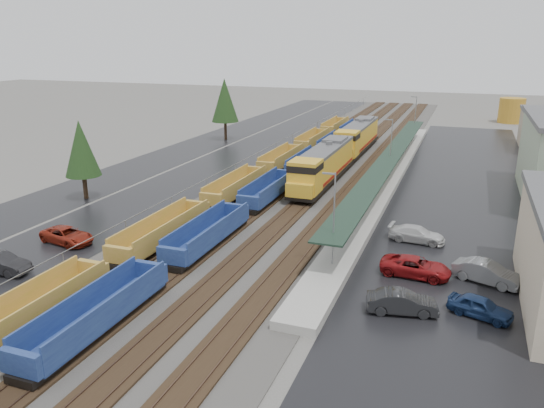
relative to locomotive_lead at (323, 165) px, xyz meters
The scene contains 22 objects.
ground 45.12m from the locomotive_lead, 92.54° to the right, with size 360.00×360.00×0.00m, color #56544F.
ballast_strip 15.34m from the locomotive_lead, 97.60° to the left, with size 20.00×160.00×0.08m, color #302D2B.
trackbed 15.32m from the locomotive_lead, 97.60° to the left, with size 14.60×160.00×0.22m.
west_parking_lot 22.81m from the locomotive_lead, 138.58° to the left, with size 10.00×160.00×0.02m, color black.
west_road 30.99m from the locomotive_lead, 150.95° to the left, with size 9.00×160.00×0.02m, color black.
east_commuter_lot 17.90m from the locomotive_lead, 16.38° to the left, with size 16.00×100.00×0.02m, color black.
station_platform 9.20m from the locomotive_lead, 33.72° to the left, with size 3.00×80.00×8.00m.
chainlink_fence 17.71m from the locomotive_lead, 130.56° to the left, with size 0.08×160.04×2.02m.
tree_west_near 28.49m from the locomotive_lead, 147.99° to the right, with size 3.96×3.96×9.00m.
tree_west_far 35.64m from the locomotive_lead, 135.00° to the left, with size 4.84×4.84×11.00m.
locomotive_lead is the anchor object (origin of this frame).
locomotive_trail 21.00m from the locomotive_lead, 90.00° to the left, with size 3.28×21.62×4.89m.
well_string_yellow 11.79m from the locomotive_lead, 133.12° to the right, with size 2.56×109.32×2.27m.
well_string_blue 9.49m from the locomotive_lead, 115.25° to the right, with size 2.54×103.57×2.25m.
storage_tank 70.34m from the locomotive_lead, 69.04° to the left, with size 5.39×5.39×5.39m, color #B78324.
parked_car_west_b 38.03m from the locomotive_lead, 116.08° to the right, with size 4.81×1.68×1.58m, color black.
parked_car_west_c 31.71m from the locomotive_lead, 120.84° to the right, with size 5.18×2.39×1.44m, color maroon.
parked_car_east_a 32.76m from the locomotive_lead, 65.72° to the right, with size 4.67×1.63×1.54m, color black.
parked_car_east_b 27.27m from the locomotive_lead, 59.79° to the right, with size 5.31×2.45×1.48m, color maroon.
parked_car_east_c 20.76m from the locomotive_lead, 50.85° to the right, with size 4.97×2.02×1.44m, color silver.
parked_car_east_d 33.99m from the locomotive_lead, 57.32° to the right, with size 4.14×1.66×1.41m, color #14274D.
parked_car_east_e 29.71m from the locomotive_lead, 50.66° to the right, with size 4.93×1.72×1.62m, color slate.
Camera 1 is at (18.28, -17.43, 17.36)m, focal length 35.00 mm.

